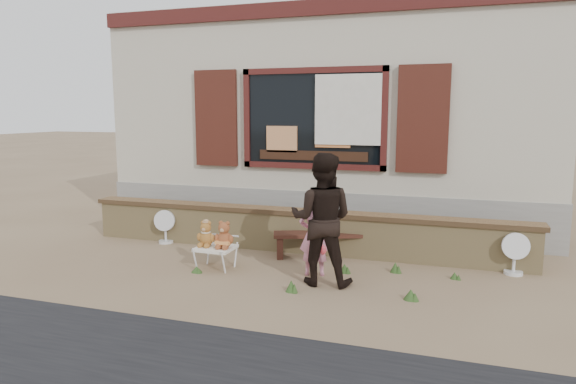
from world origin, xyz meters
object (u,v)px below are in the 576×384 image
(teddy_bear_left, at_px, (206,233))
(teddy_bear_right, at_px, (224,234))
(folding_chair, at_px, (216,249))
(child, at_px, (314,235))
(adult, at_px, (322,219))
(bench, at_px, (323,239))

(teddy_bear_left, distance_m, teddy_bear_right, 0.28)
(folding_chair, height_order, teddy_bear_right, teddy_bear_right)
(child, xyz_separation_m, adult, (0.18, -0.29, 0.29))
(folding_chair, relative_size, teddy_bear_right, 1.33)
(adult, bearing_deg, folding_chair, -9.56)
(folding_chair, bearing_deg, teddy_bear_left, -180.00)
(teddy_bear_right, bearing_deg, child, 7.58)
(teddy_bear_left, relative_size, teddy_bear_right, 0.95)
(child, bearing_deg, teddy_bear_left, -8.98)
(bench, relative_size, adult, 0.89)
(teddy_bear_left, height_order, teddy_bear_right, teddy_bear_right)
(folding_chair, height_order, teddy_bear_left, teddy_bear_left)
(bench, bearing_deg, child, -103.55)
(bench, xyz_separation_m, teddy_bear_left, (-1.42, -1.01, 0.22))
(teddy_bear_right, relative_size, adult, 0.23)
(teddy_bear_left, relative_size, child, 0.33)
(teddy_bear_left, bearing_deg, adult, -4.27)
(folding_chair, xyz_separation_m, teddy_bear_left, (-0.14, 0.00, 0.21))
(bench, distance_m, child, 0.91)
(teddy_bear_left, xyz_separation_m, teddy_bear_right, (0.28, -0.00, 0.01))
(teddy_bear_right, height_order, child, child)
(bench, xyz_separation_m, child, (0.10, -0.87, 0.27))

